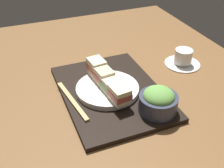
{
  "coord_description": "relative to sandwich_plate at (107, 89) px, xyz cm",
  "views": [
    {
      "loc": [
        74.05,
        -36.36,
        57.02
      ],
      "look_at": [
        3.7,
        -8.04,
        5.0
      ],
      "focal_mm": 45.58,
      "sensor_mm": 36.0,
      "label": 1
    }
  ],
  "objects": [
    {
      "name": "sandwich_plate",
      "position": [
        0.0,
        0.0,
        0.0
      ],
      "size": [
        20.88,
        20.88,
        1.75
      ],
      "primitive_type": "cylinder",
      "color": "silver",
      "rests_on": "serving_tray"
    },
    {
      "name": "ground_plane",
      "position": [
        -2.42,
        9.16,
        -3.97
      ],
      "size": [
        140.0,
        100.0,
        3.0
      ],
      "primitive_type": "cube",
      "color": "brown"
    },
    {
      "name": "salad_bowl",
      "position": [
        15.0,
        10.4,
        2.85
      ],
      "size": [
        11.68,
        11.68,
        7.97
      ],
      "color": "#33384C",
      "rests_on": "serving_tray"
    },
    {
      "name": "coffee_cup",
      "position": [
        -8.05,
        34.77,
        0.07
      ],
      "size": [
        13.87,
        13.87,
        6.34
      ],
      "color": "white",
      "rests_on": "ground_plane"
    },
    {
      "name": "chopsticks_pair",
      "position": [
        1.01,
        -12.36,
        -0.52
      ],
      "size": [
        21.99,
        4.49,
        0.7
      ],
      "color": "tan",
      "rests_on": "serving_tray"
    },
    {
      "name": "sandwich_inner_near",
      "position": [
        -2.79,
        -0.24,
        3.51
      ],
      "size": [
        7.38,
        5.97,
        5.28
      ],
      "color": "beige",
      "rests_on": "sandwich_plate"
    },
    {
      "name": "sandwich_farmost",
      "position": [
        8.37,
        0.73,
        3.39
      ],
      "size": [
        6.98,
        6.03,
        5.03
      ],
      "color": "beige",
      "rests_on": "sandwich_plate"
    },
    {
      "name": "sandwich_inner_far",
      "position": [
        2.79,
        0.24,
        3.1
      ],
      "size": [
        7.43,
        5.93,
        4.44
      ],
      "color": "#EFE5C1",
      "rests_on": "sandwich_plate"
    },
    {
      "name": "serving_tray",
      "position": [
        -0.01,
        1.4,
        -1.67
      ],
      "size": [
        43.68,
        31.69,
        1.6
      ],
      "primitive_type": "cube",
      "color": "black",
      "rests_on": "ground_plane"
    },
    {
      "name": "sandwich_nearmost",
      "position": [
        -8.37,
        -0.73,
        3.84
      ],
      "size": [
        7.26,
        5.74,
        5.94
      ],
      "color": "beige",
      "rests_on": "sandwich_plate"
    }
  ]
}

